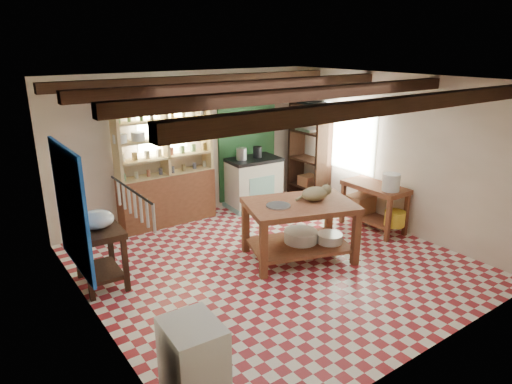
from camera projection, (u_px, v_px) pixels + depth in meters
floor at (273, 264)px, 6.64m from camera, size 5.00×5.00×0.02m
ceiling at (275, 80)px, 5.82m from camera, size 5.00×5.00×0.02m
wall_back at (189, 145)px, 8.16m from camera, size 5.00×0.04×2.60m
wall_front at (436, 238)px, 4.29m from camera, size 5.00×0.04×2.60m
wall_left at (88, 216)px, 4.85m from camera, size 0.04×5.00×2.60m
wall_right at (393, 153)px, 7.61m from camera, size 0.04×5.00×2.60m
ceiling_beams at (275, 89)px, 5.86m from camera, size 5.00×3.80×0.15m
blue_wall_patch at (71, 209)px, 5.62m from camera, size 0.04×1.40×1.60m
green_wall_patch at (247, 140)px, 8.84m from camera, size 1.30×0.04×2.30m
window_back at (162, 126)px, 7.74m from camera, size 0.90×0.02×0.80m
window_right at (348, 137)px, 8.34m from camera, size 0.02×1.30×1.20m
utensil_rail at (131, 203)px, 3.80m from camera, size 0.06×0.90×0.28m
pot_rack at (260, 93)px, 8.23m from camera, size 0.86×0.12×0.36m
shelving_unit at (166, 163)px, 7.77m from camera, size 1.70×0.34×2.20m
tall_rack at (310, 152)px, 8.97m from camera, size 0.40×0.86×2.00m
work_table at (299, 230)px, 6.68m from camera, size 1.77×1.45×0.86m
stove at (253, 183)px, 8.78m from camera, size 1.04×0.74×0.97m
prep_table at (100, 256)px, 5.94m from camera, size 0.59×0.83×0.81m
white_cabinet at (194, 365)px, 3.92m from camera, size 0.49×0.57×0.82m
right_counter at (374, 207)px, 7.74m from camera, size 0.56×1.11×0.79m
cat at (315, 194)px, 6.63m from camera, size 0.47×0.38×0.19m
steel_tray at (278, 206)px, 6.40m from camera, size 0.43×0.43×0.02m
basin_large at (301, 236)px, 6.77m from camera, size 0.63×0.63×0.17m
basin_small at (330, 238)px, 6.76m from camera, size 0.48×0.48×0.13m
kettle_left at (241, 154)px, 8.47m from camera, size 0.21×0.21×0.22m
kettle_right at (257, 152)px, 8.65m from camera, size 0.18×0.18×0.21m
enamel_bowl at (96, 219)px, 5.78m from camera, size 0.47×0.47×0.22m
white_bucket at (391, 182)px, 7.28m from camera, size 0.28×0.28×0.28m
wicker_basket at (360, 204)px, 7.98m from camera, size 0.45×0.36×0.31m
yellow_tub at (395, 218)px, 7.41m from camera, size 0.33×0.33×0.24m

